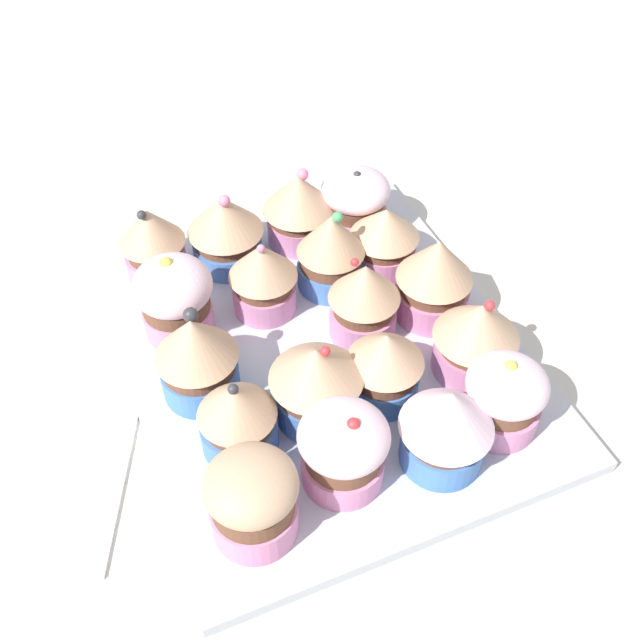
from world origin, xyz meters
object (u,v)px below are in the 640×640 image
(cupcake_13, at_px, (331,251))
(cupcake_15, at_px, (153,243))
(cupcake_10, at_px, (434,277))
(cupcake_8, at_px, (197,356))
(cupcake_9, at_px, (362,296))
(napkin, at_px, (50,482))
(cupcake_18, at_px, (355,202))
(cupcake_6, at_px, (385,365))
(cupcake_12, at_px, (263,276))
(cupcake_14, at_px, (384,237))
(cupcake_4, at_px, (238,417))
(cupcake_3, at_px, (504,397))
(baking_tray, at_px, (320,350))
(cupcake_5, at_px, (316,381))
(cupcake_0, at_px, (252,499))
(cupcake_17, at_px, (299,207))
(cupcake_7, at_px, (476,336))
(cupcake_16, at_px, (225,229))
(cupcake_11, at_px, (175,297))
(cupcake_2, at_px, (446,425))
(cupcake_1, at_px, (343,448))

(cupcake_13, distance_m, cupcake_15, 0.15)
(cupcake_10, relative_size, cupcake_13, 1.00)
(cupcake_8, bearing_deg, cupcake_9, 4.83)
(cupcake_9, relative_size, cupcake_13, 0.98)
(napkin, bearing_deg, cupcake_18, 27.62)
(cupcake_6, bearing_deg, cupcake_9, 79.25)
(cupcake_13, xyz_separation_m, napkin, (-0.26, -0.10, -0.05))
(cupcake_12, relative_size, napkin, 0.51)
(cupcake_9, xyz_separation_m, cupcake_12, (-0.06, 0.05, -0.00))
(napkin, bearing_deg, cupcake_14, 18.67)
(cupcake_4, height_order, cupcake_12, cupcake_12)
(cupcake_3, distance_m, cupcake_12, 0.21)
(baking_tray, distance_m, cupcake_5, 0.08)
(cupcake_0, height_order, cupcake_17, cupcake_17)
(cupcake_17, bearing_deg, cupcake_3, -77.00)
(cupcake_15, distance_m, napkin, 0.22)
(cupcake_6, bearing_deg, cupcake_10, 40.73)
(cupcake_17, bearing_deg, cupcake_12, -129.62)
(cupcake_3, relative_size, cupcake_9, 0.85)
(cupcake_8, relative_size, cupcake_13, 1.04)
(cupcake_6, relative_size, cupcake_15, 0.89)
(baking_tray, height_order, cupcake_12, cupcake_12)
(cupcake_7, distance_m, cupcake_16, 0.24)
(cupcake_10, bearing_deg, cupcake_14, 100.00)
(cupcake_11, distance_m, napkin, 0.17)
(cupcake_9, bearing_deg, cupcake_10, -3.28)
(cupcake_3, relative_size, napkin, 0.46)
(cupcake_6, relative_size, cupcake_7, 0.93)
(cupcake_8, bearing_deg, cupcake_3, -30.59)
(cupcake_5, distance_m, cupcake_12, 0.12)
(cupcake_14, bearing_deg, cupcake_17, 131.23)
(cupcake_6, distance_m, cupcake_15, 0.23)
(cupcake_12, xyz_separation_m, cupcake_17, (0.06, 0.07, 0.00))
(cupcake_12, distance_m, cupcake_15, 0.10)
(cupcake_11, relative_size, cupcake_13, 0.97)
(cupcake_3, distance_m, cupcake_10, 0.12)
(cupcake_4, relative_size, cupcake_17, 0.90)
(cupcake_6, relative_size, cupcake_10, 0.86)
(cupcake_4, height_order, cupcake_8, cupcake_8)
(cupcake_4, relative_size, cupcake_6, 1.01)
(cupcake_2, height_order, cupcake_9, cupcake_9)
(cupcake_17, bearing_deg, baking_tray, -104.40)
(cupcake_6, relative_size, cupcake_17, 0.89)
(cupcake_1, xyz_separation_m, cupcake_14, (0.12, 0.19, -0.00))
(cupcake_8, height_order, cupcake_15, cupcake_8)
(cupcake_8, relative_size, cupcake_14, 1.27)
(cupcake_12, bearing_deg, napkin, -153.97)
(cupcake_0, height_order, cupcake_18, cupcake_0)
(cupcake_15, height_order, cupcake_16, same)
(cupcake_3, distance_m, cupcake_8, 0.22)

